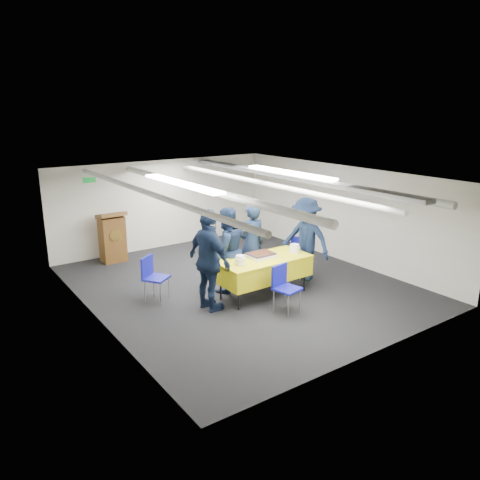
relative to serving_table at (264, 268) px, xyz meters
The scene contains 14 objects.
ground 0.92m from the serving_table, 95.90° to the left, with size 7.00×7.00×0.00m, color black.
room_shell 1.69m from the serving_table, 89.07° to the left, with size 6.00×7.00×2.30m.
serving_table is the anchor object (origin of this frame).
sheet_cake 0.27m from the serving_table, 99.93° to the left, with size 0.52×0.41×0.09m.
plate_stack_left 0.68m from the serving_table, behind, with size 0.19×0.19×0.18m.
plate_stack_right 0.81m from the serving_table, ahead, with size 0.22×0.22×0.17m.
podium 4.13m from the serving_table, 113.95° to the left, with size 0.62×0.53×1.25m.
chair_near 0.82m from the serving_table, 101.79° to the right, with size 0.49×0.49×0.87m.
chair_right 1.35m from the serving_table, 18.64° to the left, with size 0.57×0.57×0.87m.
chair_left 2.17m from the serving_table, 150.86° to the left, with size 0.58×0.58×0.87m.
sailor_a 0.76m from the serving_table, 74.23° to the left, with size 0.63×0.41×1.72m, color black.
sailor_b 0.84m from the serving_table, 128.52° to the left, with size 0.84×0.66×1.73m, color black.
sailor_c 1.29m from the serving_table, behind, with size 1.11×0.46×1.89m, color black.
sailor_d 1.33m from the serving_table, ahead, with size 1.16×0.67×1.80m, color black.
Camera 1 is at (-5.30, -7.56, 3.63)m, focal length 35.00 mm.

